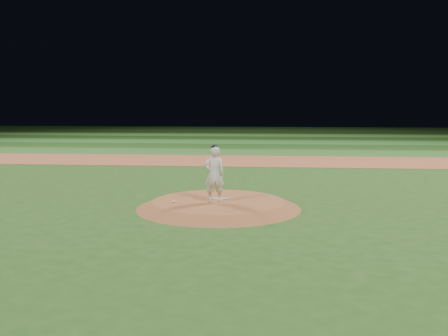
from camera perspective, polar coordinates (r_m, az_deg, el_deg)
The scene contains 12 objects.
ground at distance 16.81m, azimuth -0.63°, elevation -4.59°, with size 120.00×120.00×0.00m, color #264D18.
infield_dirt_band at distance 30.60m, azimuth 2.06°, elevation 0.83°, with size 70.00×6.00×0.02m, color #A35432.
outfield_stripe_0 at distance 36.07m, azimuth 2.55°, elevation 1.81°, with size 70.00×5.00×0.02m, color #306223.
outfield_stripe_1 at distance 41.04m, azimuth 2.88°, elevation 2.48°, with size 70.00×5.00×0.02m, color #1E4616.
outfield_stripe_2 at distance 46.02m, azimuth 3.14°, elevation 3.01°, with size 70.00×5.00×0.02m, color #307129.
outfield_stripe_3 at distance 51.01m, azimuth 3.35°, elevation 3.43°, with size 70.00×5.00×0.02m, color #1B4315.
outfield_stripe_4 at distance 55.99m, azimuth 3.52°, elevation 3.77°, with size 70.00×5.00×0.02m, color #467C2D.
outfield_stripe_5 at distance 60.98m, azimuth 3.67°, elevation 4.06°, with size 70.00×5.00×0.02m, color #174114.
pitchers_mound at distance 16.78m, azimuth -0.63°, elevation -4.17°, with size 5.50×5.50×0.25m, color #98542F.
pitching_rubber at distance 17.03m, azimuth -0.44°, elevation -3.53°, with size 0.59×0.15×0.03m, color beige.
rosin_bag at distance 16.54m, azimuth -5.78°, elevation -3.84°, with size 0.10×0.10×0.06m, color silver.
pitcher_on_mound at distance 16.39m, azimuth -1.12°, elevation -0.69°, with size 0.76×0.60×1.90m.
Camera 1 is at (1.69, -16.36, 3.47)m, focal length 40.00 mm.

